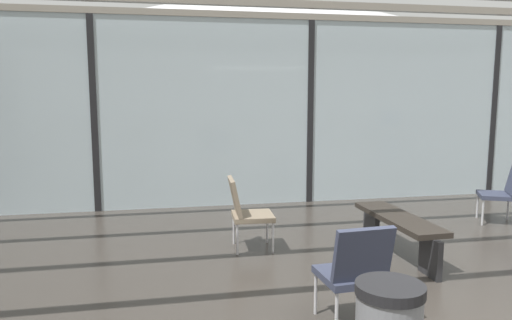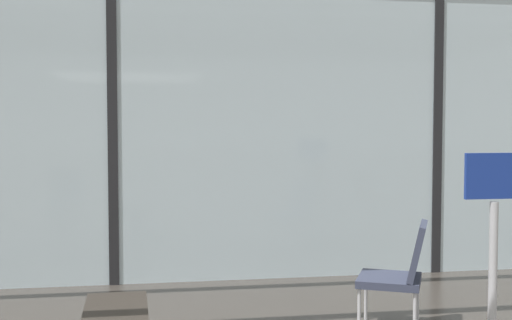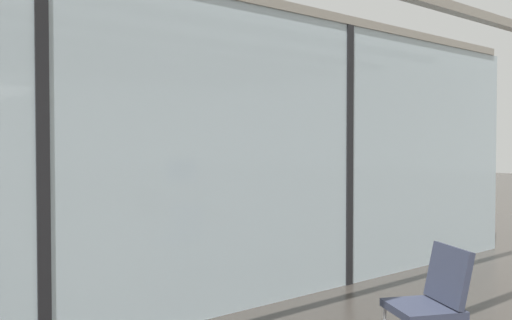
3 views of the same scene
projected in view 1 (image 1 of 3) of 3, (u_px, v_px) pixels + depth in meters
The scene contains 9 objects.
glass_curtain_wall at pixel (310, 113), 8.27m from camera, with size 14.00×0.08×3.06m, color silver.
window_mullion_0 at pixel (94, 115), 7.59m from camera, with size 0.10×0.12×3.06m, color black.
window_mullion_1 at pixel (310, 113), 8.27m from camera, with size 0.10×0.12×3.06m, color black.
window_mullion_2 at pixel (492, 111), 8.95m from camera, with size 0.10×0.12×3.06m, color black.
parked_airplane at pixel (262, 84), 12.31m from camera, with size 12.73×4.14×4.14m.
lounge_chair_0 at pixel (245, 209), 5.84m from camera, with size 0.55×0.51×0.87m.
lounge_chair_3 at pixel (355, 268), 3.88m from camera, with size 0.52×0.56×0.87m.
lounge_chair_4 at pixel (504, 189), 7.00m from camera, with size 0.68×0.66×0.87m.
waiting_bench at pixel (398, 225), 5.63m from camera, with size 0.44×1.70×0.47m.
Camera 1 is at (-2.52, -2.76, 1.89)m, focal length 34.21 mm.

